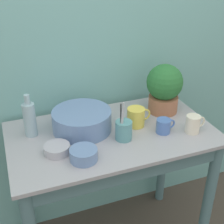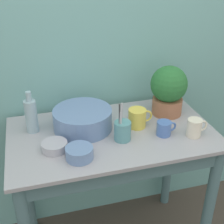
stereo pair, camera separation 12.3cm
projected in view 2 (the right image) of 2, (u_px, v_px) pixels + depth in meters
wall_back at (95, 49)px, 1.79m from camera, size 6.00×0.05×2.40m
counter_table at (113, 165)px, 1.72m from camera, size 1.08×0.62×0.86m
potted_plant at (168, 89)px, 1.75m from camera, size 0.21×0.21×0.29m
bowl_wash_large at (83, 119)px, 1.65m from camera, size 0.31×0.31×0.11m
bottle_tall at (31, 115)px, 1.60m from camera, size 0.06×0.06×0.23m
mug_yellow at (138, 118)px, 1.67m from camera, size 0.13×0.10×0.10m
mug_cream at (195, 128)px, 1.59m from camera, size 0.11×0.07×0.09m
mug_blue at (164, 128)px, 1.60m from camera, size 0.11×0.08×0.08m
bowl_small_blue at (79, 153)px, 1.43m from camera, size 0.13×0.13×0.06m
bowl_small_steel at (55, 146)px, 1.49m from camera, size 0.12×0.12×0.04m
utensil_cup at (122, 131)px, 1.55m from camera, size 0.08×0.08×0.22m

